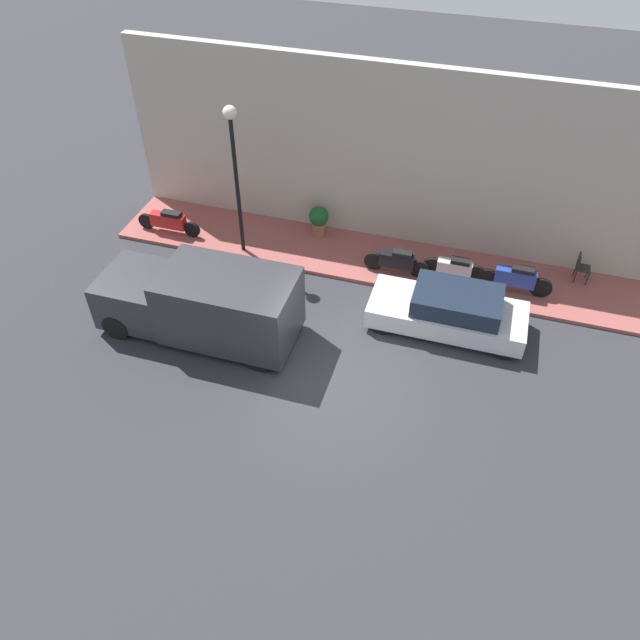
# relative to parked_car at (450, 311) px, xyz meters

# --- Properties ---
(ground_plane) EXTENTS (60.00, 60.00, 0.00)m
(ground_plane) POSITION_rel_parked_car_xyz_m (-2.70, 2.55, -0.60)
(ground_plane) COLOR #2D2D33
(sidewalk) EXTENTS (2.43, 16.47, 0.11)m
(sidewalk) POSITION_rel_parked_car_xyz_m (2.35, 2.55, -0.55)
(sidewalk) COLOR #934C47
(sidewalk) RESTS_ON ground_plane
(building_facade) EXTENTS (0.30, 16.47, 5.58)m
(building_facade) POSITION_rel_parked_car_xyz_m (3.71, 2.55, 2.18)
(building_facade) COLOR #B2A899
(building_facade) RESTS_ON ground_plane
(parked_car) EXTENTS (1.67, 4.16, 1.26)m
(parked_car) POSITION_rel_parked_car_xyz_m (0.00, 0.00, 0.00)
(parked_car) COLOR silver
(parked_car) RESTS_ON ground_plane
(delivery_van) EXTENTS (2.03, 5.28, 2.02)m
(delivery_van) POSITION_rel_parked_car_xyz_m (-2.06, 6.24, 0.43)
(delivery_van) COLOR #2D2D33
(delivery_van) RESTS_ON ground_plane
(motorcycle_black) EXTENTS (0.30, 1.95, 0.80)m
(motorcycle_black) POSITION_rel_parked_car_xyz_m (1.81, 1.80, -0.06)
(motorcycle_black) COLOR black
(motorcycle_black) RESTS_ON sidewalk
(scooter_silver) EXTENTS (0.30, 1.89, 0.80)m
(scooter_silver) POSITION_rel_parked_car_xyz_m (1.94, 0.13, -0.05)
(scooter_silver) COLOR #B7B7BF
(scooter_silver) RESTS_ON sidewalk
(motorcycle_blue) EXTENTS (0.30, 2.12, 0.87)m
(motorcycle_blue) POSITION_rel_parked_car_xyz_m (1.94, -1.59, -0.02)
(motorcycle_blue) COLOR navy
(motorcycle_blue) RESTS_ON sidewalk
(motorcycle_red) EXTENTS (0.30, 2.15, 0.79)m
(motorcycle_red) POSITION_rel_parked_car_xyz_m (1.75, 9.22, -0.06)
(motorcycle_red) COLOR #B21E1E
(motorcycle_red) RESTS_ON sidewalk
(streetlamp) EXTENTS (0.38, 0.38, 4.65)m
(streetlamp) POSITION_rel_parked_car_xyz_m (1.58, 6.61, 2.76)
(streetlamp) COLOR black
(streetlamp) RESTS_ON sidewalk
(potted_plant) EXTENTS (0.62, 0.62, 1.00)m
(potted_plant) POSITION_rel_parked_car_xyz_m (3.04, 4.59, 0.08)
(potted_plant) COLOR brown
(potted_plant) RESTS_ON sidewalk
(cafe_chair) EXTENTS (0.40, 0.40, 0.87)m
(cafe_chair) POSITION_rel_parked_car_xyz_m (3.03, -3.37, 0.01)
(cafe_chair) COLOR #262626
(cafe_chair) RESTS_ON sidewalk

